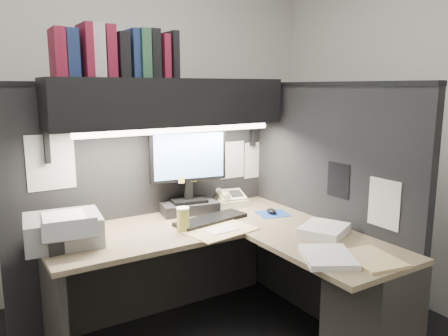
{
  "coord_description": "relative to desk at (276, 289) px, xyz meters",
  "views": [
    {
      "loc": [
        -1.07,
        -1.85,
        1.6
      ],
      "look_at": [
        0.39,
        0.51,
        1.08
      ],
      "focal_mm": 35.0,
      "sensor_mm": 36.0,
      "label": 1
    }
  ],
  "objects": [
    {
      "name": "monitor",
      "position": [
        -0.15,
        0.79,
        0.52
      ],
      "size": [
        0.54,
        0.3,
        0.58
      ],
      "rotation": [
        0.0,
        0.0,
        -0.16
      ],
      "color": "black",
      "rests_on": "desk"
    },
    {
      "name": "wall_back",
      "position": [
        -0.43,
        1.5,
        0.91
      ],
      "size": [
        3.5,
        0.04,
        2.7
      ],
      "primitive_type": "cube",
      "color": "silver",
      "rests_on": "floor"
    },
    {
      "name": "coffee_cup",
      "position": [
        -0.37,
        0.45,
        0.36
      ],
      "size": [
        0.1,
        0.1,
        0.14
      ],
      "primitive_type": "cylinder",
      "rotation": [
        0.0,
        0.0,
        0.39
      ],
      "color": "#C4BA4E",
      "rests_on": "desk"
    },
    {
      "name": "partition_back",
      "position": [
        -0.4,
        0.93,
        0.36
      ],
      "size": [
        1.9,
        0.06,
        1.6
      ],
      "primitive_type": "cube",
      "color": "black",
      "rests_on": "floor"
    },
    {
      "name": "manila_stack",
      "position": [
        0.24,
        -0.47,
        0.3
      ],
      "size": [
        0.29,
        0.34,
        0.02
      ],
      "primitive_type": "cube",
      "rotation": [
        0.0,
        0.0,
        -0.19
      ],
      "color": "#D8B87A",
      "rests_on": "desk"
    },
    {
      "name": "paper_stack_b",
      "position": [
        0.06,
        -0.34,
        0.3
      ],
      "size": [
        0.36,
        0.38,
        0.03
      ],
      "primitive_type": "cube",
      "rotation": [
        0.0,
        0.0,
        -0.52
      ],
      "color": "white",
      "rests_on": "desk"
    },
    {
      "name": "partition_right",
      "position": [
        0.55,
        0.18,
        0.36
      ],
      "size": [
        0.06,
        1.5,
        1.6
      ],
      "primitive_type": "cube",
      "color": "black",
      "rests_on": "floor"
    },
    {
      "name": "telephone",
      "position": [
        0.2,
        0.8,
        0.33
      ],
      "size": [
        0.24,
        0.25,
        0.09
      ],
      "primitive_type": "cube",
      "rotation": [
        0.0,
        0.0,
        -0.17
      ],
      "color": "beige",
      "rests_on": "desk"
    },
    {
      "name": "binder_row",
      "position": [
        -0.65,
        0.75,
        1.35
      ],
      "size": [
        0.73,
        0.25,
        0.3
      ],
      "color": "maroon",
      "rests_on": "overhead_shelf"
    },
    {
      "name": "desk",
      "position": [
        0.0,
        0.0,
        0.0
      ],
      "size": [
        1.7,
        1.53,
        0.73
      ],
      "color": "#897657",
      "rests_on": "floor"
    },
    {
      "name": "open_folder",
      "position": [
        -0.18,
        0.32,
        0.29
      ],
      "size": [
        0.44,
        0.33,
        0.01
      ],
      "primitive_type": "cube",
      "rotation": [
        0.0,
        0.0,
        0.16
      ],
      "color": "#D8B87A",
      "rests_on": "desk"
    },
    {
      "name": "task_light_tube",
      "position": [
        -0.3,
        0.61,
        0.89
      ],
      "size": [
        1.32,
        0.04,
        0.04
      ],
      "primitive_type": "cylinder",
      "rotation": [
        0.0,
        1.57,
        0.0
      ],
      "color": "white",
      "rests_on": "overhead_shelf"
    },
    {
      "name": "pinned_papers",
      "position": [
        -0.0,
        0.56,
        0.61
      ],
      "size": [
        1.76,
        1.31,
        0.51
      ],
      "color": "white",
      "rests_on": "partition_back"
    },
    {
      "name": "printer",
      "position": [
        -1.04,
        0.61,
        0.37
      ],
      "size": [
        0.44,
        0.39,
        0.16
      ],
      "primitive_type": "cube",
      "rotation": [
        0.0,
        0.0,
        -0.12
      ],
      "color": "gray",
      "rests_on": "desk"
    },
    {
      "name": "paper_stack_a",
      "position": [
        0.32,
        -0.05,
        0.31
      ],
      "size": [
        0.36,
        0.34,
        0.05
      ],
      "primitive_type": "cube",
      "rotation": [
        0.0,
        0.0,
        0.46
      ],
      "color": "white",
      "rests_on": "desk"
    },
    {
      "name": "overhead_shelf",
      "position": [
        -0.3,
        0.75,
        1.06
      ],
      "size": [
        1.55,
        0.34,
        0.3
      ],
      "primitive_type": "cube",
      "color": "black",
      "rests_on": "partition_back"
    },
    {
      "name": "notebook_stack",
      "position": [
        -1.01,
        0.56,
        0.33
      ],
      "size": [
        0.31,
        0.26,
        0.09
      ],
      "primitive_type": "cube",
      "rotation": [
        0.0,
        0.0,
        0.05
      ],
      "color": "black",
      "rests_on": "desk"
    },
    {
      "name": "wall_right",
      "position": [
        1.32,
        0.0,
        0.91
      ],
      "size": [
        0.04,
        3.0,
        2.7
      ],
      "primitive_type": "cube",
      "color": "silver",
      "rests_on": "floor"
    },
    {
      "name": "mousepad",
      "position": [
        0.32,
        0.45,
        0.29
      ],
      "size": [
        0.24,
        0.23,
        0.0
      ],
      "primitive_type": "cube",
      "rotation": [
        0.0,
        0.0,
        -0.27
      ],
      "color": "#1A4192",
      "rests_on": "desk"
    },
    {
      "name": "keyboard",
      "position": [
        -0.13,
        0.53,
        0.3
      ],
      "size": [
        0.52,
        0.25,
        0.02
      ],
      "primitive_type": "cube",
      "rotation": [
        0.0,
        0.0,
        0.17
      ],
      "color": "black",
      "rests_on": "desk"
    },
    {
      "name": "mouse",
      "position": [
        0.31,
        0.45,
        0.31
      ],
      "size": [
        0.08,
        0.1,
        0.03
      ],
      "primitive_type": "ellipsoid",
      "rotation": [
        0.0,
        0.0,
        -0.22
      ],
      "color": "black",
      "rests_on": "mousepad"
    }
  ]
}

